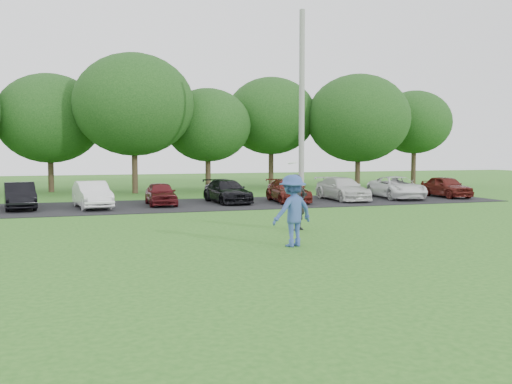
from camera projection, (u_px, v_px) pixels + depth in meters
ground at (296, 248)px, 15.67m from camera, size 100.00×100.00×0.00m
parking_lot at (196, 205)px, 27.99m from camera, size 32.00×6.50×0.03m
utility_pole at (302, 107)px, 28.96m from camera, size 0.28×0.28×9.74m
frisbee_player at (293, 211)px, 15.87m from camera, size 1.46×1.11×2.39m
camera_bystander at (297, 202)px, 19.11m from camera, size 0.79×0.65×1.88m
parked_cars at (212, 192)px, 28.18m from camera, size 30.19×4.88×1.25m
tree_row at (186, 116)px, 37.35m from camera, size 42.39×9.85×8.64m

